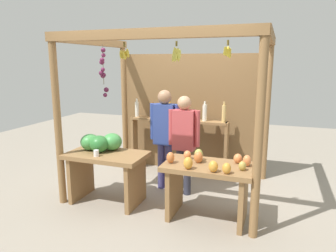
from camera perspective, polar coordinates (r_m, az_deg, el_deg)
ground_plane at (r=5.06m, az=0.77°, el=-11.49°), size 12.00×12.00×0.00m
market_stall at (r=5.10m, az=2.37°, el=4.95°), size 2.79×2.06×2.37m
fruit_counter_left at (r=4.56m, az=-11.57°, el=-5.78°), size 1.12×0.69×0.98m
fruit_counter_right at (r=4.01m, az=7.35°, el=-9.46°), size 1.12×0.64×0.88m
bottle_shelf_unit at (r=5.52m, az=1.91°, el=-0.82°), size 1.78×0.22×1.36m
vendor_man at (r=4.81m, az=-0.61°, el=-0.92°), size 0.48×0.21×1.58m
vendor_woman at (r=4.62m, az=2.95°, el=-2.04°), size 0.48×0.20×1.51m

